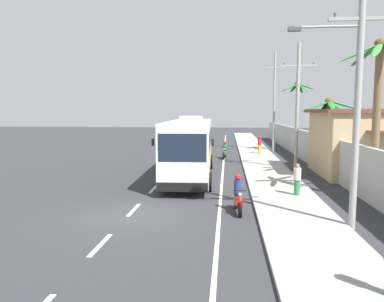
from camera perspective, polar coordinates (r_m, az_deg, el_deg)
ground_plane at (r=15.36m, az=-9.94°, el=-9.93°), size 160.00×160.00×0.00m
sidewalk_kerb at (r=24.73m, az=11.97°, el=-3.63°), size 3.20×90.00×0.14m
lane_markings at (r=29.06m, az=2.26°, el=-2.17°), size 3.85×71.00×0.01m
boundary_wall at (r=29.12m, az=18.59°, el=0.07°), size 0.24×60.00×2.57m
coach_bus_foreground at (r=23.47m, az=-0.28°, el=0.81°), size 3.26×11.98×3.90m
motorcycle_beside_bus at (r=15.70m, az=7.14°, el=-7.06°), size 0.56×1.96×1.61m
motorcycle_trailing at (r=33.03m, az=5.08°, el=-0.07°), size 0.56×1.96×1.53m
pedestrian_near_kerb at (r=18.75m, az=15.97°, el=-4.15°), size 0.36×0.36×1.56m
pedestrian_far_walk at (r=36.08m, az=10.42°, el=1.03°), size 0.36×0.36×1.71m
utility_pole_nearest at (r=14.18m, az=23.98°, el=8.36°), size 3.56×0.24×9.23m
utility_pole_mid at (r=27.01m, az=16.01°, el=6.87°), size 2.53×0.24×8.91m
utility_pole_far at (r=39.99m, az=12.61°, el=7.75°), size 2.09×0.24×10.45m
palm_nearest at (r=19.32m, az=26.84°, el=8.03°), size 3.73×3.56×7.56m
palm_second at (r=24.77m, az=20.45°, el=5.17°), size 3.30×3.35×5.09m
palm_third at (r=38.53m, az=15.95°, el=7.64°), size 3.34×3.31×7.16m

